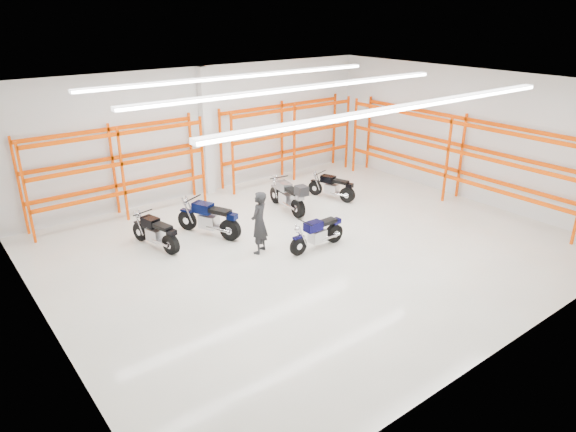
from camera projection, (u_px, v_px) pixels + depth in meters
ground at (310, 246)px, 14.72m from camera, size 14.00×14.00×0.00m
room_shell at (312, 133)px, 13.49m from camera, size 14.02×12.02×4.51m
motorcycle_main at (319, 233)px, 14.47m from camera, size 1.90×0.63×0.93m
motorcycle_back_a at (157, 233)px, 14.44m from camera, size 0.74×1.93×0.96m
motorcycle_back_b at (211, 220)px, 15.22m from camera, size 1.11×2.09×1.09m
motorcycle_back_c at (289, 197)px, 16.98m from camera, size 0.71×2.20×1.13m
motorcycle_back_d at (333, 188)px, 18.16m from camera, size 0.79×1.81×0.92m
standing_man at (259, 223)px, 14.04m from camera, size 0.78×0.70×1.78m
structural_column at (206, 132)px, 18.14m from camera, size 0.32×0.32×4.50m
pallet_racking_back_left at (117, 164)px, 16.15m from camera, size 5.67×0.87×3.00m
pallet_racking_back_right at (288, 134)px, 19.98m from camera, size 5.67×0.87×3.00m
pallet_racking_side at (455, 149)px, 17.68m from camera, size 0.87×9.07×3.00m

